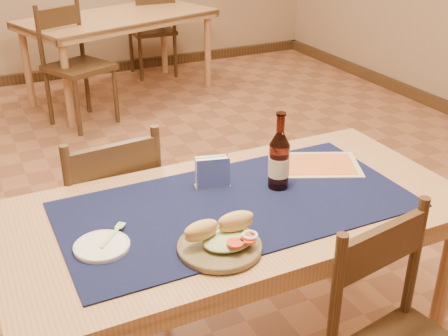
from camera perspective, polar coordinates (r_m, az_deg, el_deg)
name	(u,v)px	position (r m, az deg, el deg)	size (l,w,h in m)	color
main_table	(236,226)	(1.98, 1.27, -5.90)	(1.60, 0.80, 0.75)	#B37B54
placemat	(237,205)	(1.94, 1.29, -3.75)	(1.20, 0.60, 0.01)	black
baseboard	(165,253)	(2.94, -6.04, -8.61)	(6.00, 7.00, 0.10)	#412A17
back_table	(119,24)	(5.22, -10.61, 14.16)	(1.85, 1.32, 0.75)	#B37B54
chair_main_far	(107,218)	(2.45, -11.77, -4.99)	(0.46, 0.46, 0.91)	#412A17
chair_back_near	(75,63)	(4.69, -14.87, 10.24)	(0.58, 0.58, 0.96)	#412A17
chair_back_far	(153,29)	(5.88, -7.24, 13.80)	(0.44, 0.44, 0.92)	#412A17
sandwich_plate	(221,240)	(1.69, -0.26, -7.38)	(0.26, 0.26, 0.10)	brown
side_plate	(102,246)	(1.74, -12.31, -7.73)	(0.17, 0.17, 0.01)	silver
fork	(114,233)	(1.79, -11.11, -6.49)	(0.11, 0.12, 0.00)	#93CB6F
beer_bottle	(279,160)	(2.01, 5.60, 0.77)	(0.08, 0.08, 0.29)	#3F140B
napkin_holder	(212,173)	(2.03, -1.18, -0.49)	(0.14, 0.08, 0.12)	silver
menu_card	(319,165)	(2.24, 9.60, 0.35)	(0.38, 0.34, 0.01)	beige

